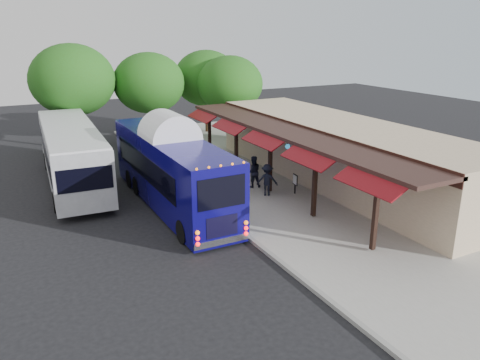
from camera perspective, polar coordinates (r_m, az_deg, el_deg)
ground at (r=20.66m, az=0.30°, el=-6.75°), size 90.00×90.00×0.00m
sidewalk at (r=26.21m, az=5.91°, el=-1.21°), size 10.00×40.00×0.15m
curb at (r=23.99m, az=-4.05°, el=-3.00°), size 0.20×40.00×0.16m
station_shelter at (r=27.65m, az=11.92°, el=3.34°), size 8.15×20.00×3.60m
coach_bus at (r=23.71m, az=-8.41°, el=1.62°), size 2.58×11.97×3.81m
city_bus at (r=28.59m, az=-19.86°, el=3.20°), size 3.41×12.81×3.41m
ped_a at (r=23.98m, az=-3.02°, el=-0.54°), size 0.76×0.64×1.78m
ped_b at (r=26.08m, az=1.62°, el=1.02°), size 1.02×0.88×1.79m
ped_c at (r=25.20m, az=0.43°, el=0.44°), size 1.13×0.95×1.81m
ped_d at (r=24.82m, az=3.33°, el=0.02°), size 1.28×1.15×1.72m
sign_board at (r=25.23m, az=6.75°, el=-0.08°), size 0.11×0.49×1.08m
tree_left at (r=37.41m, az=-11.03°, el=11.52°), size 5.47×5.47×7.00m
tree_mid at (r=40.35m, az=-4.12°, el=12.26°), size 5.48×5.48×7.02m
tree_right at (r=37.94m, az=-1.24°, el=11.62°), size 5.23×5.23×6.70m
tree_far at (r=36.37m, az=-19.74°, el=11.41°), size 6.03×6.03×7.72m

